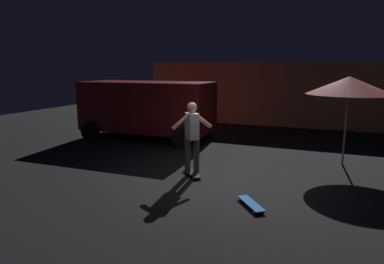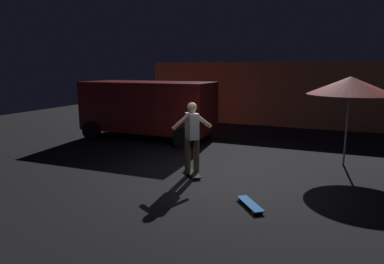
% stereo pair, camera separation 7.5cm
% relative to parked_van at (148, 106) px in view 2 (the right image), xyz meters
% --- Properties ---
extents(ground_plane, '(28.00, 28.00, 0.00)m').
position_rel_parked_van_xyz_m(ground_plane, '(3.69, -3.29, -1.16)').
color(ground_plane, black).
extents(low_building, '(12.92, 3.33, 2.76)m').
position_rel_parked_van_xyz_m(low_building, '(4.41, 5.94, 0.22)').
color(low_building, tan).
rests_on(low_building, ground_plane).
extents(parked_van, '(4.64, 2.28, 2.03)m').
position_rel_parked_van_xyz_m(parked_van, '(0.00, 0.00, 0.00)').
color(parked_van, maroon).
rests_on(parked_van, ground_plane).
extents(patio_umbrella, '(2.10, 2.10, 2.30)m').
position_rel_parked_van_xyz_m(patio_umbrella, '(6.41, -0.97, 0.91)').
color(patio_umbrella, slate).
rests_on(patio_umbrella, ground_plane).
extents(skateboard_ridden, '(0.67, 0.71, 0.07)m').
position_rel_parked_van_xyz_m(skateboard_ridden, '(3.07, -3.32, -1.11)').
color(skateboard_ridden, black).
rests_on(skateboard_ridden, ground_plane).
extents(skateboard_spare, '(0.64, 0.74, 0.07)m').
position_rel_parked_van_xyz_m(skateboard_spare, '(4.76, -4.59, -1.11)').
color(skateboard_spare, '#1959B2').
rests_on(skateboard_spare, ground_plane).
extents(skater, '(0.79, 0.73, 1.67)m').
position_rel_parked_van_xyz_m(skater, '(3.07, -3.32, -0.12)').
color(skater, brown).
rests_on(skater, skateboard_ridden).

